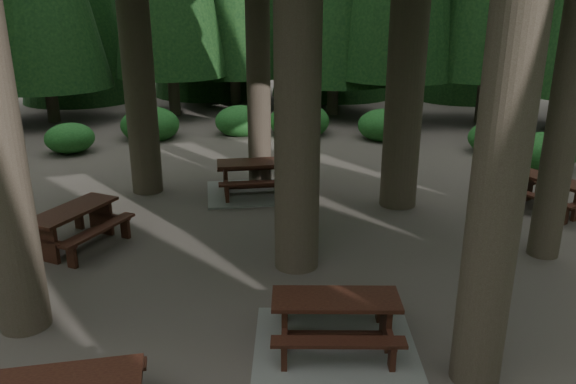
% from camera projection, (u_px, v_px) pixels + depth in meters
% --- Properties ---
extents(ground, '(80.00, 80.00, 0.00)m').
position_uv_depth(ground, '(254.00, 264.00, 10.95)').
color(ground, '#4F4740').
rests_on(ground, ground).
extents(picnic_table_a, '(2.80, 2.51, 0.81)m').
position_uv_depth(picnic_table_a, '(335.00, 329.00, 8.30)').
color(picnic_table_a, gray).
rests_on(picnic_table_a, ground).
extents(picnic_table_b, '(1.85, 2.17, 0.85)m').
position_uv_depth(picnic_table_b, '(74.00, 221.00, 11.57)').
color(picnic_table_b, black).
rests_on(picnic_table_b, ground).
extents(picnic_table_c, '(3.25, 3.01, 0.88)m').
position_uv_depth(picnic_table_c, '(257.00, 182.00, 14.88)').
color(picnic_table_c, gray).
rests_on(picnic_table_c, ground).
extents(picnic_table_d, '(2.35, 2.32, 0.79)m').
position_uv_depth(picnic_table_d, '(553.00, 190.00, 13.63)').
color(picnic_table_d, black).
rests_on(picnic_table_d, ground).
extents(shrub_ring, '(23.86, 24.64, 1.49)m').
position_uv_depth(shrub_ring, '(299.00, 235.00, 11.33)').
color(shrub_ring, '#1F5A20').
rests_on(shrub_ring, ground).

